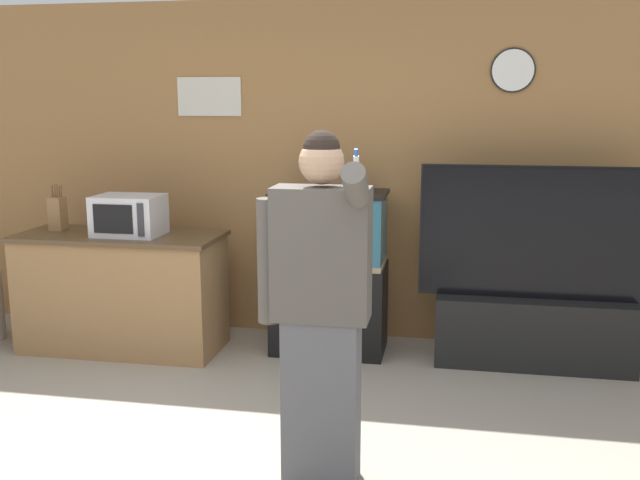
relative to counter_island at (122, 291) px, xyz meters
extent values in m
cube|color=olive|center=(1.38, 0.66, 0.86)|extent=(10.00, 0.06, 2.60)
cube|color=beige|center=(0.51, 0.62, 1.43)|extent=(0.52, 0.02, 0.30)
cylinder|color=white|center=(2.80, 0.61, 1.62)|extent=(0.29, 0.03, 0.29)
cylinder|color=black|center=(2.80, 0.62, 1.62)|extent=(0.32, 0.01, 0.32)
cube|color=olive|center=(0.00, 0.00, -0.02)|extent=(1.47, 0.61, 0.85)
cube|color=#513A24|center=(0.00, 0.00, 0.42)|extent=(1.51, 0.65, 0.03)
cube|color=silver|center=(0.10, -0.03, 0.58)|extent=(0.47, 0.35, 0.29)
cube|color=black|center=(0.06, -0.21, 0.58)|extent=(0.29, 0.01, 0.20)
cube|color=#2D2D33|center=(0.27, -0.21, 0.58)|extent=(0.05, 0.01, 0.23)
cube|color=olive|center=(-0.52, 0.06, 0.56)|extent=(0.10, 0.12, 0.25)
cylinder|color=brown|center=(-0.56, 0.07, 0.73)|extent=(0.02, 0.02, 0.09)
cylinder|color=brown|center=(-0.52, 0.07, 0.74)|extent=(0.02, 0.02, 0.10)
cylinder|color=brown|center=(-0.49, 0.07, 0.73)|extent=(0.02, 0.02, 0.09)
cylinder|color=brown|center=(-0.56, 0.11, 0.73)|extent=(0.02, 0.02, 0.09)
cylinder|color=brown|center=(-0.52, 0.11, 0.73)|extent=(0.02, 0.02, 0.08)
cube|color=black|center=(1.53, 0.24, -0.11)|extent=(0.83, 0.49, 0.66)
cube|color=#937F5B|center=(1.53, 0.24, 0.24)|extent=(0.80, 0.47, 0.04)
cube|color=#285B70|center=(1.53, 0.24, 0.49)|extent=(0.80, 0.47, 0.52)
cube|color=black|center=(1.53, 0.24, 0.75)|extent=(0.83, 0.49, 0.03)
cube|color=black|center=(3.00, 0.20, -0.20)|extent=(1.36, 0.40, 0.49)
cube|color=black|center=(3.00, 0.20, 0.50)|extent=(1.60, 0.05, 0.90)
cube|color=black|center=(3.00, 0.23, 0.50)|extent=(1.63, 0.01, 0.93)
cube|color=#515156|center=(1.82, -1.63, -0.02)|extent=(0.36, 0.20, 0.83)
cube|color=#4C4742|center=(1.82, -1.63, 0.70)|extent=(0.45, 0.22, 0.63)
sphere|color=tan|center=(1.82, -1.63, 1.13)|extent=(0.21, 0.21, 0.21)
sphere|color=black|center=(1.82, -1.63, 1.19)|extent=(0.17, 0.17, 0.17)
cylinder|color=#4C4742|center=(1.57, -1.63, 0.66)|extent=(0.12, 0.12, 0.59)
cylinder|color=#4C4742|center=(2.00, -1.76, 1.02)|extent=(0.11, 0.33, 0.27)
cylinder|color=white|center=(2.00, -1.78, 1.12)|extent=(0.02, 0.06, 0.11)
cylinder|color=#2856B2|center=(2.00, -1.80, 1.18)|extent=(0.02, 0.03, 0.05)
camera|label=1|loc=(2.40, -4.80, 1.40)|focal=40.00mm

